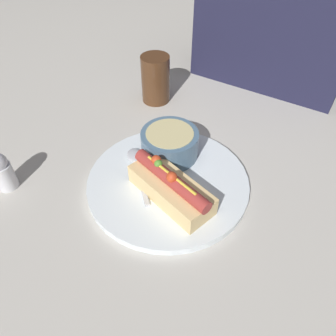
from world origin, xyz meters
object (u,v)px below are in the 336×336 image
(soup_bowl, at_px, (170,143))
(salt_shaker, at_px, (2,172))
(hot_dog, at_px, (171,187))
(spoon, at_px, (136,162))
(drinking_glass, at_px, (156,79))

(soup_bowl, distance_m, salt_shaker, 0.30)
(hot_dog, bearing_deg, spoon, 176.41)
(soup_bowl, relative_size, drinking_glass, 0.98)
(drinking_glass, bearing_deg, spoon, -65.61)
(drinking_glass, bearing_deg, hot_dog, -52.29)
(soup_bowl, height_order, drinking_glass, drinking_glass)
(hot_dog, relative_size, soup_bowl, 1.54)
(hot_dog, bearing_deg, drinking_glass, 144.12)
(hot_dog, height_order, soup_bowl, hot_dog)
(drinking_glass, bearing_deg, salt_shaker, -100.81)
(spoon, xyz_separation_m, salt_shaker, (-0.17, -0.16, 0.02))
(hot_dog, height_order, drinking_glass, drinking_glass)
(hot_dog, distance_m, spoon, 0.10)
(drinking_glass, bearing_deg, soup_bowl, -49.69)
(hot_dog, relative_size, salt_shaker, 2.22)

